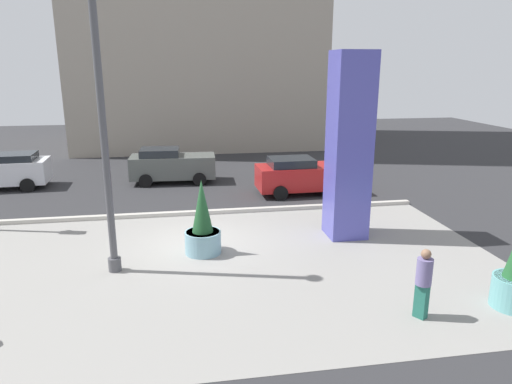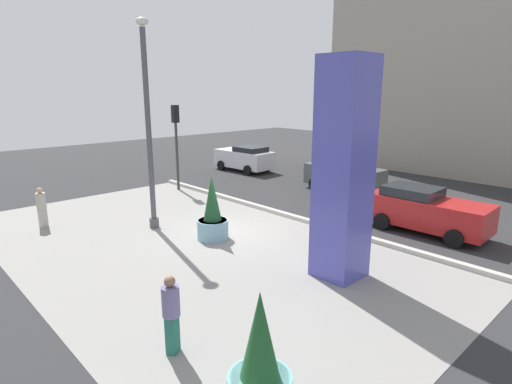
{
  "view_description": "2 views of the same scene",
  "coord_description": "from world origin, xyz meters",
  "px_view_note": "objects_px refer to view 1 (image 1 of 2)",
  "views": [
    {
      "loc": [
        -0.42,
        -14.37,
        5.66
      ],
      "look_at": [
        1.98,
        0.13,
        1.65
      ],
      "focal_mm": 32.56,
      "sensor_mm": 36.0,
      "label": 1
    },
    {
      "loc": [
        11.49,
        -9.36,
        5.23
      ],
      "look_at": [
        1.31,
        0.26,
        1.77
      ],
      "focal_mm": 29.02,
      "sensor_mm": 36.0,
      "label": 2
    }
  ],
  "objects_px": {
    "car_curb_west": "(4,171)",
    "car_far_lane": "(172,165)",
    "car_passing_lane": "(303,175)",
    "lamp_post": "(104,140)",
    "potted_plant_mid_plaza": "(203,227)",
    "pedestrian_crossing": "(423,280)",
    "art_pillar_blue": "(349,147)"
  },
  "relations": [
    {
      "from": "car_curb_west",
      "to": "car_far_lane",
      "type": "bearing_deg",
      "value": -0.52
    },
    {
      "from": "car_passing_lane",
      "to": "car_far_lane",
      "type": "xyz_separation_m",
      "value": [
        -5.91,
        3.12,
        0.02
      ]
    },
    {
      "from": "lamp_post",
      "to": "potted_plant_mid_plaza",
      "type": "height_order",
      "value": "lamp_post"
    },
    {
      "from": "car_far_lane",
      "to": "pedestrian_crossing",
      "type": "height_order",
      "value": "car_far_lane"
    },
    {
      "from": "potted_plant_mid_plaza",
      "to": "car_passing_lane",
      "type": "bearing_deg",
      "value": 52.14
    },
    {
      "from": "lamp_post",
      "to": "car_far_lane",
      "type": "xyz_separation_m",
      "value": [
        1.53,
        10.31,
        -2.88
      ]
    },
    {
      "from": "car_passing_lane",
      "to": "car_curb_west",
      "type": "xyz_separation_m",
      "value": [
        -13.75,
        3.19,
        0.01
      ]
    },
    {
      "from": "lamp_post",
      "to": "car_far_lane",
      "type": "distance_m",
      "value": 10.82
    },
    {
      "from": "lamp_post",
      "to": "potted_plant_mid_plaza",
      "type": "xyz_separation_m",
      "value": [
        2.56,
        0.9,
        -2.89
      ]
    },
    {
      "from": "lamp_post",
      "to": "car_passing_lane",
      "type": "xyz_separation_m",
      "value": [
        7.44,
        7.19,
        -2.9
      ]
    },
    {
      "from": "potted_plant_mid_plaza",
      "to": "lamp_post",
      "type": "bearing_deg",
      "value": -160.5
    },
    {
      "from": "lamp_post",
      "to": "car_curb_west",
      "type": "relative_size",
      "value": 1.85
    },
    {
      "from": "car_far_lane",
      "to": "lamp_post",
      "type": "bearing_deg",
      "value": -98.42
    },
    {
      "from": "lamp_post",
      "to": "car_far_lane",
      "type": "height_order",
      "value": "lamp_post"
    },
    {
      "from": "lamp_post",
      "to": "pedestrian_crossing",
      "type": "relative_size",
      "value": 4.53
    },
    {
      "from": "potted_plant_mid_plaza",
      "to": "car_passing_lane",
      "type": "distance_m",
      "value": 7.96
    },
    {
      "from": "car_passing_lane",
      "to": "pedestrian_crossing",
      "type": "distance_m",
      "value": 10.97
    },
    {
      "from": "art_pillar_blue",
      "to": "potted_plant_mid_plaza",
      "type": "xyz_separation_m",
      "value": [
        -4.9,
        -0.81,
        -2.2
      ]
    },
    {
      "from": "car_curb_west",
      "to": "pedestrian_crossing",
      "type": "bearing_deg",
      "value": -46.12
    },
    {
      "from": "car_far_lane",
      "to": "car_curb_west",
      "type": "relative_size",
      "value": 1.01
    },
    {
      "from": "car_far_lane",
      "to": "car_curb_west",
      "type": "bearing_deg",
      "value": 179.48
    },
    {
      "from": "pedestrian_crossing",
      "to": "potted_plant_mid_plaza",
      "type": "bearing_deg",
      "value": 135.44
    },
    {
      "from": "car_passing_lane",
      "to": "car_far_lane",
      "type": "relative_size",
      "value": 1.04
    },
    {
      "from": "car_curb_west",
      "to": "pedestrian_crossing",
      "type": "relative_size",
      "value": 2.44
    },
    {
      "from": "art_pillar_blue",
      "to": "pedestrian_crossing",
      "type": "distance_m",
      "value": 5.89
    },
    {
      "from": "potted_plant_mid_plaza",
      "to": "car_far_lane",
      "type": "xyz_separation_m",
      "value": [
        -1.03,
        9.41,
        0.01
      ]
    },
    {
      "from": "potted_plant_mid_plaza",
      "to": "car_curb_west",
      "type": "height_order",
      "value": "potted_plant_mid_plaza"
    },
    {
      "from": "car_far_lane",
      "to": "car_curb_west",
      "type": "distance_m",
      "value": 7.83
    },
    {
      "from": "car_passing_lane",
      "to": "potted_plant_mid_plaza",
      "type": "bearing_deg",
      "value": -127.86
    },
    {
      "from": "car_passing_lane",
      "to": "car_curb_west",
      "type": "distance_m",
      "value": 14.11
    },
    {
      "from": "car_curb_west",
      "to": "pedestrian_crossing",
      "type": "distance_m",
      "value": 19.65
    },
    {
      "from": "lamp_post",
      "to": "car_passing_lane",
      "type": "distance_m",
      "value": 10.75
    }
  ]
}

